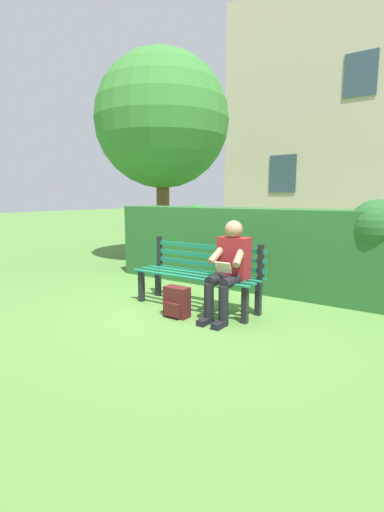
{
  "coord_description": "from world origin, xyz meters",
  "views": [
    {
      "loc": [
        -2.73,
        4.03,
        1.5
      ],
      "look_at": [
        0.0,
        0.1,
        0.72
      ],
      "focal_mm": 26.15,
      "sensor_mm": 36.0,
      "label": 1
    }
  ],
  "objects_px": {
    "tree": "(160,125)",
    "backpack": "(177,302)",
    "park_bench": "(200,273)",
    "person_seated": "(229,267)"
  },
  "relations": [
    {
      "from": "park_bench",
      "to": "tree",
      "type": "bearing_deg",
      "value": -43.15
    },
    {
      "from": "park_bench",
      "to": "backpack",
      "type": "relative_size",
      "value": 4.71
    },
    {
      "from": "backpack",
      "to": "person_seated",
      "type": "bearing_deg",
      "value": -146.87
    },
    {
      "from": "person_seated",
      "to": "tree",
      "type": "height_order",
      "value": "tree"
    },
    {
      "from": "tree",
      "to": "backpack",
      "type": "relative_size",
      "value": 12.19
    },
    {
      "from": "park_bench",
      "to": "tree",
      "type": "distance_m",
      "value": 4.82
    },
    {
      "from": "park_bench",
      "to": "tree",
      "type": "height_order",
      "value": "tree"
    },
    {
      "from": "person_seated",
      "to": "tree",
      "type": "bearing_deg",
      "value": -40.08
    },
    {
      "from": "park_bench",
      "to": "person_seated",
      "type": "relative_size",
      "value": 1.5
    },
    {
      "from": "person_seated",
      "to": "backpack",
      "type": "distance_m",
      "value": 0.79
    }
  ]
}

